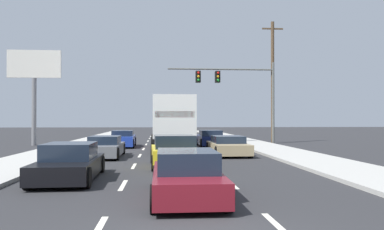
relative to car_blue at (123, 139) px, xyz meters
name	(u,v)px	position (x,y,z in m)	size (l,w,h in m)	color
ground_plane	(167,145)	(3.32, 2.08, -0.56)	(140.00, 140.00, 0.00)	#2B2B2D
sidewalk_right	(268,148)	(10.16, -2.92, -0.49)	(3.18, 80.00, 0.14)	#B2AFA8
sidewalk_left	(65,149)	(-3.52, -2.92, -0.49)	(3.18, 80.00, 0.14)	#B2AFA8
lane_markings	(168,149)	(3.32, -2.22, -0.56)	(3.54, 52.00, 0.01)	silver
car_blue	(123,139)	(0.00, 0.00, 0.00)	(1.88, 4.49, 1.22)	#1E389E
car_gray	(105,147)	(-0.20, -8.00, -0.03)	(1.84, 4.60, 1.15)	slate
car_black	(70,163)	(-0.28, -15.98, 0.00)	(2.02, 4.73, 1.24)	black
box_truck	(171,120)	(3.50, -3.62, 1.45)	(2.78, 8.27, 3.45)	white
car_yellow	(174,152)	(3.37, -12.57, 0.06)	(2.12, 4.07, 1.37)	yellow
car_maroon	(186,176)	(3.46, -19.31, 0.00)	(1.81, 4.61, 1.24)	maroon
car_navy	(210,139)	(6.57, 0.24, 0.01)	(1.91, 4.20, 1.22)	#141E4C
car_tan	(228,146)	(6.62, -7.36, -0.04)	(2.04, 4.53, 1.10)	tan
traffic_signal_mast	(230,83)	(8.60, 3.11, 4.51)	(9.02, 0.69, 6.87)	#595B56
utility_pole_mid	(273,81)	(12.31, 3.33, 4.77)	(1.80, 0.28, 10.37)	brown
roadside_billboard	(34,77)	(-7.07, 2.12, 4.78)	(4.11, 0.36, 7.47)	slate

